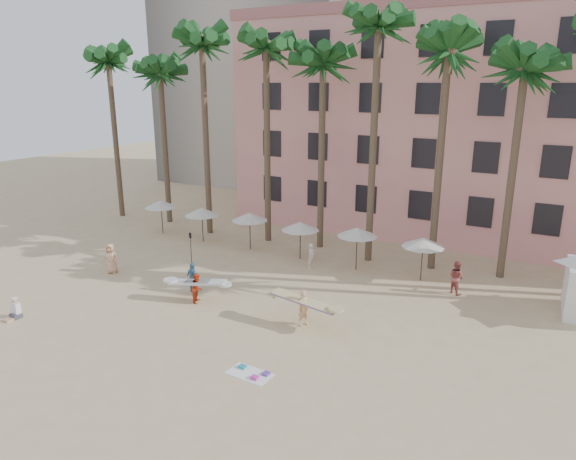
% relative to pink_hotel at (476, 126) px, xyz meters
% --- Properties ---
extents(ground, '(120.00, 120.00, 0.00)m').
position_rel_pink_hotel_xyz_m(ground, '(-7.00, -26.00, -8.00)').
color(ground, '#D1B789').
rests_on(ground, ground).
extents(pink_hotel, '(35.00, 14.00, 16.00)m').
position_rel_pink_hotel_xyz_m(pink_hotel, '(0.00, 0.00, 0.00)').
color(pink_hotel, '#F2A493').
rests_on(pink_hotel, ground).
extents(palm_row, '(44.40, 5.40, 16.30)m').
position_rel_pink_hotel_xyz_m(palm_row, '(-6.49, -11.00, 4.97)').
color(palm_row, brown).
rests_on(palm_row, ground).
extents(umbrella_row, '(22.50, 2.70, 2.73)m').
position_rel_pink_hotel_xyz_m(umbrella_row, '(-10.00, -13.50, -5.67)').
color(umbrella_row, '#332B23').
rests_on(umbrella_row, ground).
extents(beach_towel, '(1.85, 1.09, 0.14)m').
position_rel_pink_hotel_xyz_m(beach_towel, '(-3.14, -26.79, -7.97)').
color(beach_towel, white).
rests_on(beach_towel, ground).
extents(carrier_yellow, '(3.43, 0.91, 1.80)m').
position_rel_pink_hotel_xyz_m(carrier_yellow, '(-3.30, -21.94, -6.98)').
color(carrier_yellow, tan).
rests_on(carrier_yellow, ground).
extents(carrier_white, '(3.11, 1.65, 1.57)m').
position_rel_pink_hotel_xyz_m(carrier_white, '(-9.50, -22.24, -7.14)').
color(carrier_white, red).
rests_on(carrier_white, ground).
extents(beachgoers, '(20.12, 8.06, 1.87)m').
position_rel_pink_hotel_xyz_m(beachgoers, '(-7.34, -18.11, -7.10)').
color(beachgoers, teal).
rests_on(beachgoers, ground).
extents(paddle, '(0.18, 0.04, 2.23)m').
position_rel_pink_hotel_xyz_m(paddle, '(-13.29, -18.17, -6.59)').
color(paddle, black).
rests_on(paddle, ground).
extents(seated_man, '(0.47, 0.81, 1.06)m').
position_rel_pink_hotel_xyz_m(seated_man, '(-16.09, -28.27, -7.63)').
color(seated_man, '#3F3F4C').
rests_on(seated_man, ground).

